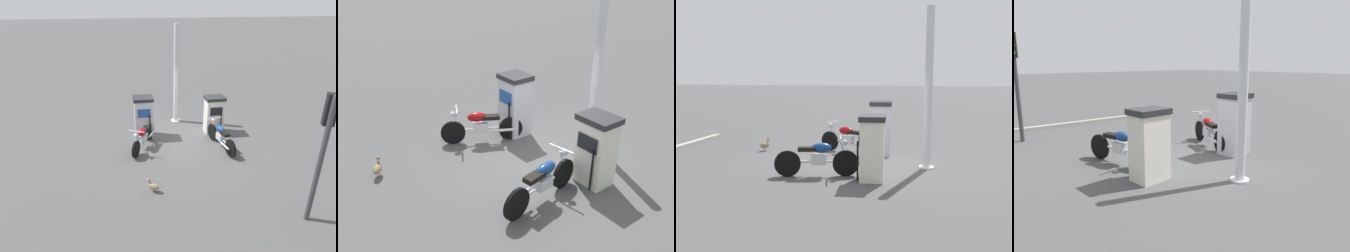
% 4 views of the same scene
% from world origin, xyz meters
% --- Properties ---
extents(ground_plane, '(120.00, 120.00, 0.00)m').
position_xyz_m(ground_plane, '(0.00, 0.00, 0.00)').
color(ground_plane, '#4C4C4C').
extents(fuel_pump_near, '(0.70, 0.77, 1.61)m').
position_xyz_m(fuel_pump_near, '(-0.52, -1.39, 0.82)').
color(fuel_pump_near, silver).
rests_on(fuel_pump_near, ground).
extents(fuel_pump_far, '(0.64, 0.77, 1.50)m').
position_xyz_m(fuel_pump_far, '(-0.52, 1.39, 0.76)').
color(fuel_pump_far, silver).
rests_on(fuel_pump_far, ground).
extents(motorcycle_near_pump, '(1.91, 0.99, 0.94)m').
position_xyz_m(motorcycle_near_pump, '(0.48, -1.47, 0.46)').
color(motorcycle_near_pump, black).
rests_on(motorcycle_near_pump, ground).
extents(motorcycle_far_pump, '(1.99, 0.62, 0.95)m').
position_xyz_m(motorcycle_far_pump, '(0.78, 1.30, 0.46)').
color(motorcycle_far_pump, black).
rests_on(motorcycle_far_pump, ground).
extents(wandering_duck, '(0.32, 0.39, 0.41)m').
position_xyz_m(wandering_duck, '(3.12, -1.36, 0.20)').
color(wandering_duck, '#847051').
rests_on(wandering_duck, ground).
extents(roadside_traffic_light, '(0.40, 0.30, 3.24)m').
position_xyz_m(roadside_traffic_light, '(4.66, 2.37, 2.24)').
color(roadside_traffic_light, '#38383A').
rests_on(roadside_traffic_light, ground).
extents(canopy_support_pole, '(0.40, 0.40, 4.10)m').
position_xyz_m(canopy_support_pole, '(-1.82, 0.07, 1.97)').
color(canopy_support_pole, silver).
rests_on(canopy_support_pole, ground).
extents(road_edge_kerb, '(0.71, 7.10, 0.12)m').
position_xyz_m(road_edge_kerb, '(6.07, 0.00, 0.06)').
color(road_edge_kerb, '#9E9E93').
rests_on(road_edge_kerb, ground).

